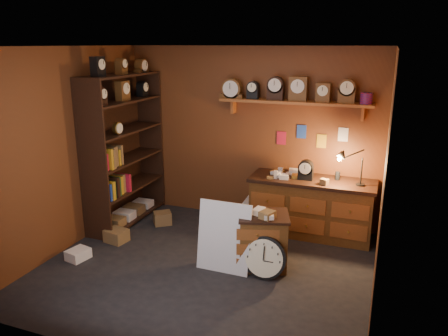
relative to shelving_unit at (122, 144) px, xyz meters
The scene contains 11 objects.
floor 2.40m from the shelving_unit, 28.68° to the right, with size 4.00×4.00×0.00m, color black.
room_shell 2.09m from the shelving_unit, 25.39° to the right, with size 4.02×3.62×2.71m.
shelving_unit is the anchor object (origin of this frame).
workbench 2.99m from the shelving_unit, ahead, with size 1.78×0.66×1.36m.
low_cabinet 2.69m from the shelving_unit, 15.78° to the right, with size 0.74×0.68×0.79m.
big_round_clock 2.90m from the shelving_unit, 20.64° to the right, with size 0.53×0.17×0.53m.
white_panel 2.56m from the shelving_unit, 25.08° to the right, with size 0.68×0.03×0.90m, color silver.
mini_fridge 2.35m from the shelving_unit, 11.28° to the left, with size 0.45×0.47×0.44m.
floor_box_a 1.42m from the shelving_unit, 67.62° to the right, with size 0.29×0.25×0.18m, color brown.
floor_box_b 1.82m from the shelving_unit, 84.12° to the right, with size 0.23×0.27×0.14m, color white.
floor_box_c 1.31m from the shelving_unit, ahead, with size 0.26×0.22×0.20m, color brown.
Camera 1 is at (1.98, -4.57, 2.73)m, focal length 35.00 mm.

